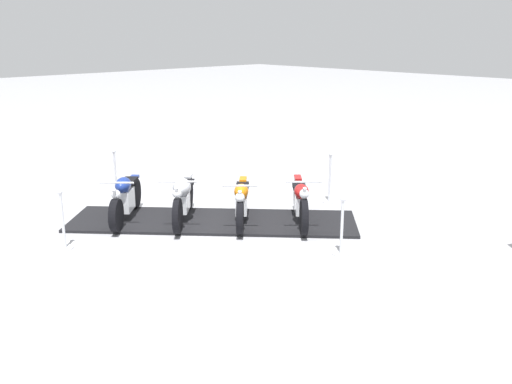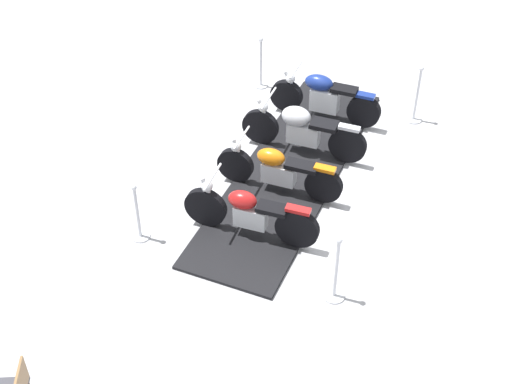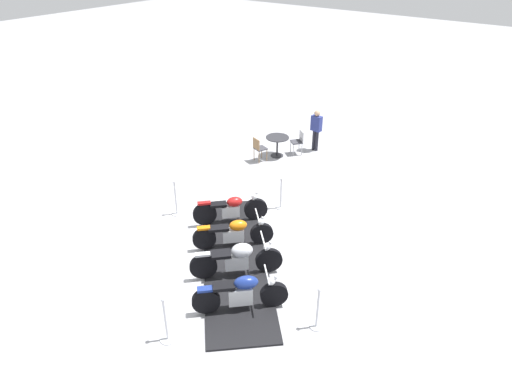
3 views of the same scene
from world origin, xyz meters
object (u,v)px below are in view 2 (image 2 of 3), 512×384
motorcycle_maroon (249,212)px  stanchion_left_front (416,103)px  stanchion_left_rear (336,278)px  stanchion_right_front (261,69)px  stanchion_right_rear (138,219)px  motorcycle_copper (277,169)px  motorcycle_navy (324,97)px  motorcycle_chrome (301,128)px

motorcycle_maroon → stanchion_left_front: size_ratio=1.43×
stanchion_left_rear → stanchion_right_front: 5.78m
stanchion_left_front → stanchion_left_rear: 4.84m
stanchion_right_rear → stanchion_right_front: 4.84m
motorcycle_copper → stanchion_right_front: bearing=-65.2°
motorcycle_copper → stanchion_left_rear: 2.44m
motorcycle_navy → stanchion_right_front: (0.56, -1.59, -0.12)m
motorcycle_chrome → stanchion_left_front: 2.45m
motorcycle_maroon → stanchion_left_rear: stanchion_left_rear is taller
stanchion_right_rear → stanchion_right_front: bearing=-137.1°
stanchion_right_rear → stanchion_left_front: (-5.69, -0.99, 0.01)m
motorcycle_chrome → stanchion_right_rear: stanchion_right_rear is taller
motorcycle_chrome → stanchion_right_front: 2.40m
motorcycle_maroon → stanchion_left_rear: bearing=153.4°
motorcycle_chrome → motorcycle_copper: motorcycle_chrome is taller
motorcycle_chrome → motorcycle_copper: (0.84, 0.80, -0.07)m
motorcycle_chrome → stanchion_right_rear: bearing=60.7°
stanchion_left_front → stanchion_left_rear: stanchion_left_front is taller
stanchion_left_rear → stanchion_left_front: bearing=-137.1°
motorcycle_navy → stanchion_left_front: 1.74m
motorcycle_chrome → motorcycle_copper: bearing=88.4°
motorcycle_chrome → motorcycle_maroon: (1.70, 1.60, -0.05)m
stanchion_right_rear → stanchion_left_front: bearing=-170.1°
motorcycle_copper → stanchion_right_front: stanchion_right_front is taller
motorcycle_copper → motorcycle_chrome: bearing=-91.7°
motorcycle_chrome → stanchion_right_front: bearing=-52.6°
motorcycle_copper → stanchion_left_rear: bearing=128.7°
motorcycle_navy → motorcycle_maroon: motorcycle_maroon is taller
motorcycle_copper → stanchion_left_rear: stanchion_left_rear is taller
stanchion_right_rear → motorcycle_maroon: bearing=156.4°
motorcycle_chrome → motorcycle_maroon: size_ratio=1.02×
stanchion_left_front → stanchion_left_rear: size_ratio=1.01×
stanchion_left_rear → stanchion_right_front: bearing=-104.1°
motorcycle_navy → stanchion_right_rear: stanchion_right_rear is taller
stanchion_left_rear → stanchion_right_front: size_ratio=1.05×
motorcycle_navy → stanchion_left_front: stanchion_left_front is taller
motorcycle_navy → stanchion_right_front: size_ratio=1.49×
motorcycle_navy → motorcycle_copper: (1.71, 1.59, -0.03)m
motorcycle_navy → motorcycle_maroon: size_ratio=0.98×
motorcycle_chrome → motorcycle_copper: 1.17m
motorcycle_copper → stanchion_left_front: size_ratio=1.40×
motorcycle_navy → motorcycle_copper: 2.33m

